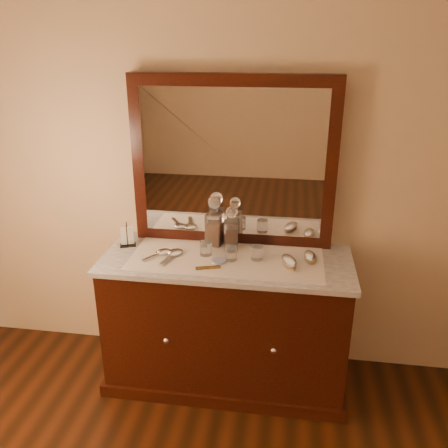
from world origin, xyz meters
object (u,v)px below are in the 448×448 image
Objects in this scene: mirror_frame at (233,163)px; hand_mirror_outer at (161,253)px; dresser_cabinet at (226,322)px; napkin_rack at (127,237)px; decanter_right at (231,233)px; hand_mirror_inner at (174,254)px; brush_far at (310,257)px; pin_dish at (219,261)px; brush_near at (289,262)px; comb at (208,268)px; decanter_left at (215,226)px.

mirror_frame is 0.67m from hand_mirror_outer.
dresser_cabinet is 0.80m from napkin_rack.
hand_mirror_inner is (-0.32, -0.14, -0.09)m from decanter_right.
brush_far is (1.09, -0.05, -0.03)m from napkin_rack.
pin_dish is 0.39m from brush_near.
comb is at bearing -101.55° from mirror_frame.
dresser_cabinet is at bearing 171.58° from brush_near.
brush_near is at bearing -25.95° from decanter_left.
mirror_frame is at bearing 15.11° from napkin_rack.
brush_far reaches higher than hand_mirror_inner.
napkin_rack is at bearing 172.39° from brush_near.
decanter_right reaches higher than brush_near.
napkin_rack is (-0.62, 0.08, 0.50)m from dresser_cabinet.
napkin_rack is 0.33m from hand_mirror_inner.
decanter_left reaches higher than pin_dish.
decanter_left reaches higher than comb.
decanter_right reaches higher than hand_mirror_outer.
mirror_frame reaches higher than hand_mirror_inner.
decanter_right is at bearing 3.76° from napkin_rack.
mirror_frame reaches higher than comb.
dresser_cabinet is 1.17× the size of mirror_frame.
napkin_rack is 0.99m from brush_near.
dresser_cabinet is at bearing 2.62° from hand_mirror_outer.
brush_near is 0.14m from brush_far.
decanter_left reaches higher than napkin_rack.
pin_dish is 0.54× the size of brush_far.
pin_dish is 0.28m from hand_mirror_inner.
decanter_left reaches higher than dresser_cabinet.
napkin_rack is 0.53m from decanter_left.
mirror_frame is at bearing 84.00° from pin_dish.
napkin_rack is at bearing 172.85° from dresser_cabinet.
hand_mirror_inner reaches higher than pin_dish.
mirror_frame is 8.71× the size of comb.
mirror_frame reaches higher than brush_far.
brush_far is at bearing -2.39° from napkin_rack.
napkin_rack is 0.54× the size of decanter_right.
comb is 0.45m from brush_near.
brush_near reaches higher than pin_dish.
pin_dish is at bearing -7.96° from hand_mirror_outer.
decanter_left is at bearing 76.26° from comb.
mirror_frame is 14.85× the size of pin_dish.
comb is at bearing -108.62° from decanter_right.
brush_near is (0.46, -0.22, -0.10)m from decanter_left.
mirror_frame is 0.78m from napkin_rack.
brush_near is at bearing -26.32° from decanter_right.
brush_far is at bearing 3.79° from hand_mirror_inner.
comb is at bearing -161.75° from brush_far.
decanter_right is at bearing 77.01° from pin_dish.
comb is (-0.08, -0.15, 0.45)m from dresser_cabinet.
brush_near is 0.75× the size of hand_mirror_inner.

